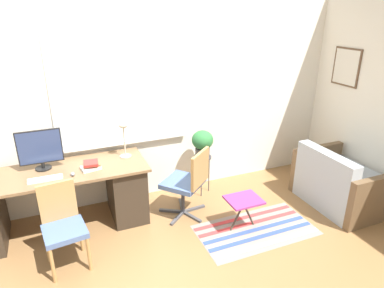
% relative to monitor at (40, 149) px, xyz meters
% --- Properties ---
extents(ground_plane, '(14.00, 14.00, 0.00)m').
position_rel_monitor_xyz_m(ground_plane, '(0.72, -0.49, -0.99)').
color(ground_plane, olive).
extents(wall_back_with_window, '(9.00, 0.12, 2.70)m').
position_rel_monitor_xyz_m(wall_back_with_window, '(0.74, 0.31, 0.37)').
color(wall_back_with_window, white).
rests_on(wall_back_with_window, ground_plane).
extents(wall_right_with_picture, '(0.08, 9.00, 2.70)m').
position_rel_monitor_xyz_m(wall_right_with_picture, '(4.09, -0.49, 0.36)').
color(wall_right_with_picture, white).
rests_on(wall_right_with_picture, ground_plane).
extents(desk, '(2.05, 0.72, 0.75)m').
position_rel_monitor_xyz_m(desk, '(0.11, -0.13, -0.59)').
color(desk, brown).
rests_on(desk, ground_plane).
extents(monitor, '(0.47, 0.18, 0.46)m').
position_rel_monitor_xyz_m(monitor, '(0.00, 0.00, 0.00)').
color(monitor, black).
rests_on(monitor, desk).
extents(keyboard, '(0.35, 0.11, 0.02)m').
position_rel_monitor_xyz_m(keyboard, '(0.01, -0.30, -0.23)').
color(keyboard, silver).
rests_on(keyboard, desk).
extents(mouse, '(0.04, 0.07, 0.04)m').
position_rel_monitor_xyz_m(mouse, '(0.29, -0.31, -0.22)').
color(mouse, slate).
rests_on(mouse, desk).
extents(desk_lamp, '(0.14, 0.14, 0.44)m').
position_rel_monitor_xyz_m(desk_lamp, '(0.94, -0.02, 0.07)').
color(desk_lamp, '#BCB299').
rests_on(desk_lamp, desk).
extents(book_stack, '(0.23, 0.19, 0.08)m').
position_rel_monitor_xyz_m(book_stack, '(0.50, -0.22, -0.20)').
color(book_stack, white).
rests_on(book_stack, desk).
extents(desk_chair_wooden, '(0.44, 0.45, 0.86)m').
position_rel_monitor_xyz_m(desk_chair_wooden, '(0.12, -0.77, -0.53)').
color(desk_chair_wooden, '#B2844C').
rests_on(desk_chair_wooden, ground_plane).
extents(office_chair_swivel, '(0.65, 0.65, 0.89)m').
position_rel_monitor_xyz_m(office_chair_swivel, '(1.60, -0.44, -0.52)').
color(office_chair_swivel, '#47474C').
rests_on(office_chair_swivel, ground_plane).
extents(couch_loveseat, '(0.83, 1.12, 0.79)m').
position_rel_monitor_xyz_m(couch_loveseat, '(3.56, -0.96, -0.71)').
color(couch_loveseat, '#9EA8B2').
rests_on(couch_loveseat, ground_plane).
extents(plant_stand, '(0.25, 0.25, 0.56)m').
position_rel_monitor_xyz_m(plant_stand, '(1.99, 0.01, -0.50)').
color(plant_stand, '#333338').
rests_on(plant_stand, ground_plane).
extents(potted_plant, '(0.29, 0.29, 0.37)m').
position_rel_monitor_xyz_m(potted_plant, '(1.99, 0.01, -0.22)').
color(potted_plant, '#514C47').
rests_on(potted_plant, plant_stand).
extents(floor_rug_striped, '(1.39, 0.75, 0.01)m').
position_rel_monitor_xyz_m(floor_rug_striped, '(2.21, -1.06, -0.99)').
color(floor_rug_striped, gray).
rests_on(floor_rug_striped, ground_plane).
extents(folding_stool, '(0.39, 0.34, 0.40)m').
position_rel_monitor_xyz_m(folding_stool, '(2.09, -0.95, -0.64)').
color(folding_stool, '#93337A').
rests_on(folding_stool, ground_plane).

